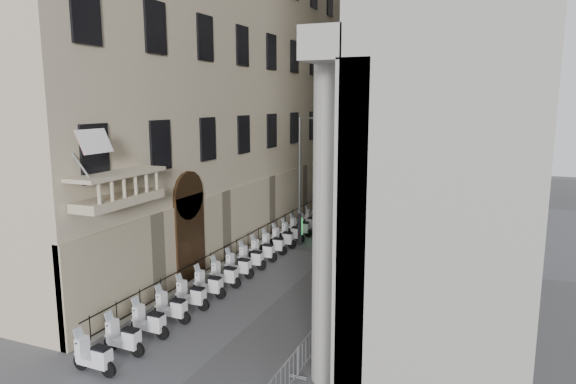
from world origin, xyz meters
name	(u,v)px	position (x,y,z in m)	size (l,w,h in m)	color
far_building	(415,42)	(0.00, 48.00, 15.00)	(22.00, 10.00, 30.00)	silver
iron_fence	(255,251)	(-4.30, 18.00, 0.00)	(0.30, 28.00, 1.40)	black
blue_awning	(418,234)	(4.15, 26.00, 0.00)	(1.60, 3.00, 3.00)	navy
flag	(108,346)	(-4.00, 5.00, 0.00)	(1.00, 1.40, 8.20)	#9E0C11
scooter_0	(95,373)	(-3.03, 3.31, 0.00)	(0.56, 1.40, 1.50)	white
scooter_1	(125,354)	(-3.03, 4.77, 0.00)	(0.56, 1.40, 1.50)	white
scooter_2	(150,337)	(-3.03, 6.23, 0.00)	(0.56, 1.40, 1.50)	white
scooter_3	(173,322)	(-3.03, 7.69, 0.00)	(0.56, 1.40, 1.50)	white
scooter_4	(192,309)	(-3.03, 9.15, 0.00)	(0.56, 1.40, 1.50)	white
scooter_5	(210,297)	(-3.03, 10.61, 0.00)	(0.56, 1.40, 1.50)	white
scooter_6	(225,287)	(-3.03, 12.07, 0.00)	(0.56, 1.40, 1.50)	white
scooter_7	(239,277)	(-3.03, 13.52, 0.00)	(0.56, 1.40, 1.50)	white
scooter_8	(252,269)	(-3.03, 14.98, 0.00)	(0.56, 1.40, 1.50)	white
scooter_9	(263,261)	(-3.03, 16.44, 0.00)	(0.56, 1.40, 1.50)	white
scooter_10	(274,254)	(-3.03, 17.90, 0.00)	(0.56, 1.40, 1.50)	white
scooter_11	(283,248)	(-3.03, 19.36, 0.00)	(0.56, 1.40, 1.50)	white
scooter_12	(292,242)	(-3.03, 20.82, 0.00)	(0.56, 1.40, 1.50)	white
scooter_13	(300,236)	(-3.03, 22.28, 0.00)	(0.56, 1.40, 1.50)	white
scooter_14	(308,231)	(-3.03, 23.74, 0.00)	(0.56, 1.40, 1.50)	white
scooter_15	(315,227)	(-3.03, 25.20, 0.00)	(0.56, 1.40, 1.50)	white
barrier_1	(311,360)	(3.29, 6.86, 0.00)	(0.60, 2.40, 1.10)	#ABADB3
barrier_2	(332,331)	(3.29, 9.36, 0.00)	(0.60, 2.40, 1.10)	#ABADB3
barrier_3	(350,308)	(3.29, 11.86, 0.00)	(0.60, 2.40, 1.10)	#ABADB3
barrier_4	(364,289)	(3.29, 14.36, 0.00)	(0.60, 2.40, 1.10)	#ABADB3
barrier_5	(375,273)	(3.29, 16.86, 0.00)	(0.60, 2.40, 1.10)	#ABADB3
barrier_6	(385,259)	(3.29, 19.36, 0.00)	(0.60, 2.40, 1.10)	#ABADB3
barrier_7	(394,248)	(3.29, 21.86, 0.00)	(0.60, 2.40, 1.10)	#ABADB3
security_tent	(349,185)	(-1.70, 29.27, 2.49)	(3.67, 3.67, 2.98)	white
street_lamp	(302,162)	(-3.93, 25.03, 4.64)	(2.37, 1.22, 7.82)	gray
info_kiosk	(300,229)	(-2.49, 20.77, 0.93)	(0.58, 0.90, 1.84)	black
pedestrian_a	(366,220)	(0.91, 24.27, 1.01)	(0.74, 0.48, 2.02)	#0D1136
pedestrian_b	(415,197)	(2.61, 34.58, 0.94)	(0.92, 0.71, 1.88)	black
pedestrian_c	(383,196)	(-0.21, 34.91, 0.80)	(0.78, 0.51, 1.60)	black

